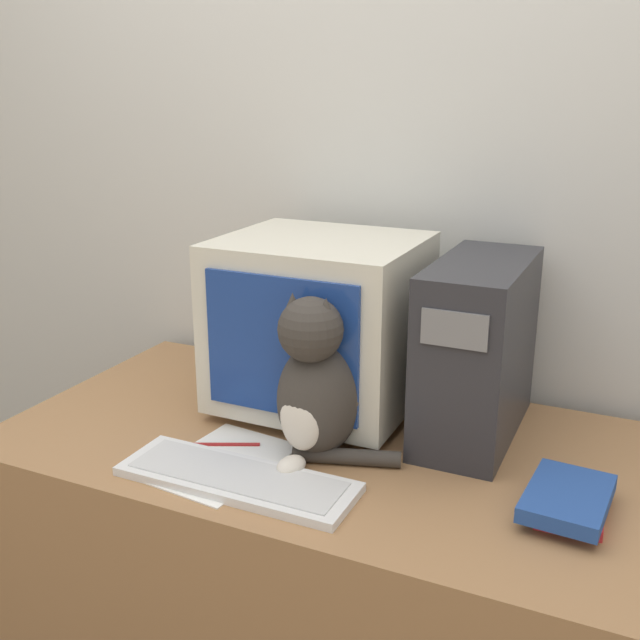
# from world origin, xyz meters

# --- Properties ---
(wall_back) EXTENTS (7.00, 0.05, 2.50)m
(wall_back) POSITION_xyz_m (0.00, 0.84, 1.25)
(wall_back) COLOR silver
(wall_back) RESTS_ON ground_plane
(desk) EXTENTS (1.42, 0.78, 0.78)m
(desk) POSITION_xyz_m (0.00, 0.39, 0.39)
(desk) COLOR #9E7047
(desk) RESTS_ON ground_plane
(crt_monitor) EXTENTS (0.45, 0.40, 0.42)m
(crt_monitor) POSITION_xyz_m (-0.07, 0.53, 0.99)
(crt_monitor) COLOR beige
(crt_monitor) RESTS_ON desk
(computer_tower) EXTENTS (0.19, 0.42, 0.39)m
(computer_tower) POSITION_xyz_m (0.29, 0.56, 0.98)
(computer_tower) COLOR #28282D
(computer_tower) RESTS_ON desk
(keyboard) EXTENTS (0.48, 0.16, 0.02)m
(keyboard) POSITION_xyz_m (-0.07, 0.14, 0.79)
(keyboard) COLOR silver
(keyboard) RESTS_ON desk
(cat) EXTENTS (0.28, 0.26, 0.36)m
(cat) POSITION_xyz_m (0.02, 0.31, 0.93)
(cat) COLOR #38332D
(cat) RESTS_ON desk
(book_stack) EXTENTS (0.15, 0.22, 0.05)m
(book_stack) POSITION_xyz_m (0.53, 0.29, 0.81)
(book_stack) COLOR red
(book_stack) RESTS_ON desk
(pen) EXTENTS (0.14, 0.07, 0.01)m
(pen) POSITION_xyz_m (-0.17, 0.26, 0.78)
(pen) COLOR maroon
(pen) RESTS_ON desk
(paper_sheet) EXTENTS (0.24, 0.32, 0.00)m
(paper_sheet) POSITION_xyz_m (-0.14, 0.19, 0.78)
(paper_sheet) COLOR white
(paper_sheet) RESTS_ON desk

